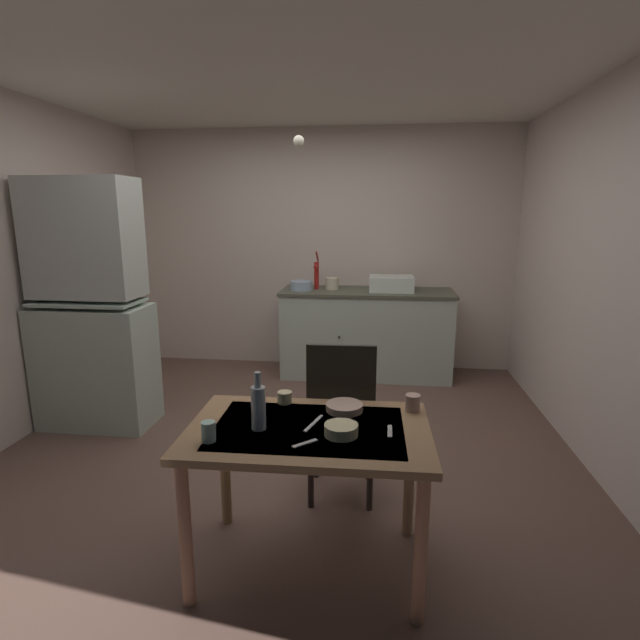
# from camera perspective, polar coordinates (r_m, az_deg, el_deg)

# --- Properties ---
(ground_plane) EXTENTS (5.09, 5.09, 0.00)m
(ground_plane) POSITION_cam_1_polar(r_m,az_deg,el_deg) (3.81, -3.37, -13.87)
(ground_plane) COLOR brown
(wall_back) EXTENTS (4.19, 0.10, 2.55)m
(wall_back) POSITION_cam_1_polar(r_m,az_deg,el_deg) (5.41, 0.18, 8.10)
(wall_back) COLOR beige
(wall_back) RESTS_ON ground
(wall_left) EXTENTS (0.10, 4.01, 2.55)m
(wall_left) POSITION_cam_1_polar(r_m,az_deg,el_deg) (4.33, -32.18, 5.08)
(wall_left) COLOR beige
(wall_left) RESTS_ON ground
(wall_right) EXTENTS (0.10, 4.01, 2.55)m
(wall_right) POSITION_cam_1_polar(r_m,az_deg,el_deg) (3.69, 30.43, 4.31)
(wall_right) COLOR beige
(wall_right) RESTS_ON ground
(ceiling_slab) EXTENTS (4.19, 4.01, 0.10)m
(ceiling_slab) POSITION_cam_1_polar(r_m,az_deg,el_deg) (3.53, -3.98, 27.38)
(ceiling_slab) COLOR silver
(hutch_cabinet) EXTENTS (0.87, 0.45, 1.94)m
(hutch_cabinet) POSITION_cam_1_polar(r_m,az_deg,el_deg) (4.21, -25.05, 0.61)
(hutch_cabinet) COLOR #AFBDAD
(hutch_cabinet) RESTS_ON ground
(counter_cabinet) EXTENTS (1.75, 0.64, 0.90)m
(counter_cabinet) POSITION_cam_1_polar(r_m,az_deg,el_deg) (5.14, 5.37, -1.50)
(counter_cabinet) COLOR #AFBDAD
(counter_cabinet) RESTS_ON ground
(sink_basin) EXTENTS (0.44, 0.34, 0.15)m
(sink_basin) POSITION_cam_1_polar(r_m,az_deg,el_deg) (5.04, 8.29, 4.24)
(sink_basin) COLOR white
(sink_basin) RESTS_ON counter_cabinet
(hand_pump) EXTENTS (0.05, 0.27, 0.39)m
(hand_pump) POSITION_cam_1_polar(r_m,az_deg,el_deg) (5.11, -0.41, 5.51)
(hand_pump) COLOR #B21E19
(hand_pump) RESTS_ON counter_cabinet
(mixing_bowl_counter) EXTENTS (0.23, 0.23, 0.09)m
(mixing_bowl_counter) POSITION_cam_1_polar(r_m,az_deg,el_deg) (5.05, -2.18, 4.03)
(mixing_bowl_counter) COLOR #9EB2C6
(mixing_bowl_counter) RESTS_ON counter_cabinet
(stoneware_crock) EXTENTS (0.14, 0.14, 0.12)m
(stoneware_crock) POSITION_cam_1_polar(r_m,az_deg,el_deg) (5.11, 1.41, 4.27)
(stoneware_crock) COLOR beige
(stoneware_crock) RESTS_ON counter_cabinet
(dining_table) EXTENTS (1.12, 0.73, 0.72)m
(dining_table) POSITION_cam_1_polar(r_m,az_deg,el_deg) (2.35, -1.34, -14.57)
(dining_table) COLOR #9E734B
(dining_table) RESTS_ON ground
(chair_far_side) EXTENTS (0.41, 0.41, 0.99)m
(chair_far_side) POSITION_cam_1_polar(r_m,az_deg,el_deg) (2.90, 2.50, -11.40)
(chair_far_side) COLOR #2E241F
(chair_far_side) RESTS_ON ground
(serving_bowl_wide) EXTENTS (0.18, 0.18, 0.04)m
(serving_bowl_wide) POSITION_cam_1_polar(r_m,az_deg,el_deg) (2.47, 2.85, -10.08)
(serving_bowl_wide) COLOR tan
(serving_bowl_wide) RESTS_ON dining_table
(soup_bowl_small) EXTENTS (0.15, 0.15, 0.05)m
(soup_bowl_small) POSITION_cam_1_polar(r_m,az_deg,el_deg) (2.22, 2.47, -12.63)
(soup_bowl_small) COLOR beige
(soup_bowl_small) RESTS_ON dining_table
(mug_tall) EXTENTS (0.06, 0.06, 0.09)m
(mug_tall) POSITION_cam_1_polar(r_m,az_deg,el_deg) (2.21, -12.83, -12.52)
(mug_tall) COLOR #ADD1C1
(mug_tall) RESTS_ON dining_table
(teacup_cream) EXTENTS (0.08, 0.08, 0.06)m
(teacup_cream) POSITION_cam_1_polar(r_m,az_deg,el_deg) (2.57, -4.13, -8.94)
(teacup_cream) COLOR beige
(teacup_cream) RESTS_ON dining_table
(teacup_mint) EXTENTS (0.07, 0.07, 0.08)m
(teacup_mint) POSITION_cam_1_polar(r_m,az_deg,el_deg) (2.51, 10.72, -9.42)
(teacup_mint) COLOR tan
(teacup_mint) RESTS_ON dining_table
(glass_bottle) EXTENTS (0.07, 0.07, 0.27)m
(glass_bottle) POSITION_cam_1_polar(r_m,az_deg,el_deg) (2.26, -7.17, -9.92)
(glass_bottle) COLOR #B7BCC1
(glass_bottle) RESTS_ON dining_table
(table_knife) EXTENTS (0.07, 0.19, 0.00)m
(table_knife) POSITION_cam_1_polar(r_m,az_deg,el_deg) (2.33, -0.76, -11.91)
(table_knife) COLOR silver
(table_knife) RESTS_ON dining_table
(teaspoon_near_bowl) EXTENTS (0.10, 0.10, 0.00)m
(teaspoon_near_bowl) POSITION_cam_1_polar(r_m,az_deg,el_deg) (2.15, -1.78, -14.13)
(teaspoon_near_bowl) COLOR beige
(teaspoon_near_bowl) RESTS_ON dining_table
(teaspoon_by_cup) EXTENTS (0.02, 0.12, 0.00)m
(teaspoon_by_cup) POSITION_cam_1_polar(r_m,az_deg,el_deg) (2.28, 8.12, -12.67)
(teaspoon_by_cup) COLOR beige
(teaspoon_by_cup) RESTS_ON dining_table
(pendant_bulb) EXTENTS (0.08, 0.08, 0.08)m
(pendant_bulb) POSITION_cam_1_polar(r_m,az_deg,el_deg) (3.76, -2.49, 20.06)
(pendant_bulb) COLOR #F9EFCC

